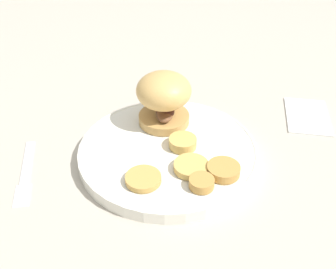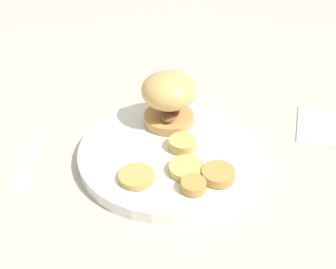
% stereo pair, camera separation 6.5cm
% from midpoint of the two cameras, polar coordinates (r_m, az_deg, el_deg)
% --- Properties ---
extents(ground_plane, '(4.00, 4.00, 0.00)m').
position_cam_midpoint_polar(ground_plane, '(0.68, 2.74, -3.37)').
color(ground_plane, '#B2A899').
extents(dinner_plate, '(0.30, 0.30, 0.02)m').
position_cam_midpoint_polar(dinner_plate, '(0.67, 2.77, -2.53)').
color(dinner_plate, white).
rests_on(dinner_plate, ground_plane).
extents(sandwich, '(0.10, 0.10, 0.10)m').
position_cam_midpoint_polar(sandwich, '(0.69, 2.85, 5.33)').
color(sandwich, tan).
rests_on(sandwich, dinner_plate).
extents(potato_round_0, '(0.06, 0.06, 0.01)m').
position_cam_midpoint_polar(potato_round_0, '(0.60, -1.47, -6.21)').
color(potato_round_0, tan).
rests_on(potato_round_0, dinner_plate).
extents(potato_round_1, '(0.06, 0.06, 0.01)m').
position_cam_midpoint_polar(potato_round_1, '(0.61, 5.74, -5.03)').
color(potato_round_1, tan).
rests_on(potato_round_1, dinner_plate).
extents(potato_round_2, '(0.05, 0.05, 0.02)m').
position_cam_midpoint_polar(potato_round_2, '(0.66, 4.97, -1.42)').
color(potato_round_2, tan).
rests_on(potato_round_2, dinner_plate).
extents(potato_round_3, '(0.05, 0.05, 0.01)m').
position_cam_midpoint_polar(potato_round_3, '(0.61, 10.36, -5.83)').
color(potato_round_3, '#BC8942').
rests_on(potato_round_3, dinner_plate).
extents(potato_round_4, '(0.04, 0.04, 0.01)m').
position_cam_midpoint_polar(potato_round_4, '(0.59, 6.92, -7.45)').
color(potato_round_4, '#BC8942').
rests_on(potato_round_4, dinner_plate).
extents(fork, '(0.08, 0.16, 0.00)m').
position_cam_midpoint_polar(fork, '(0.70, -17.07, -3.75)').
color(fork, silver).
rests_on(fork, ground_plane).
extents(napkin, '(0.09, 0.13, 0.01)m').
position_cam_midpoint_polar(napkin, '(0.81, 23.35, 1.11)').
color(napkin, white).
rests_on(napkin, ground_plane).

